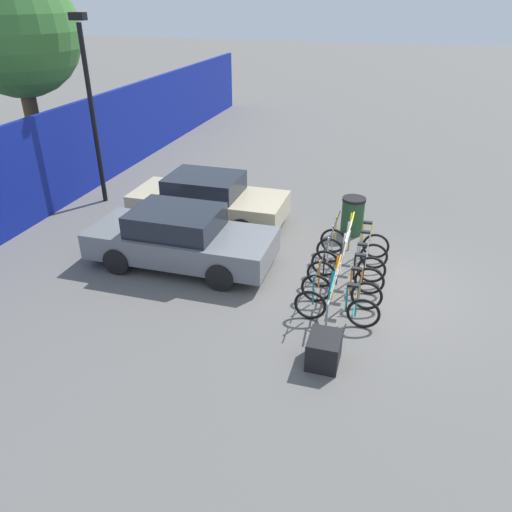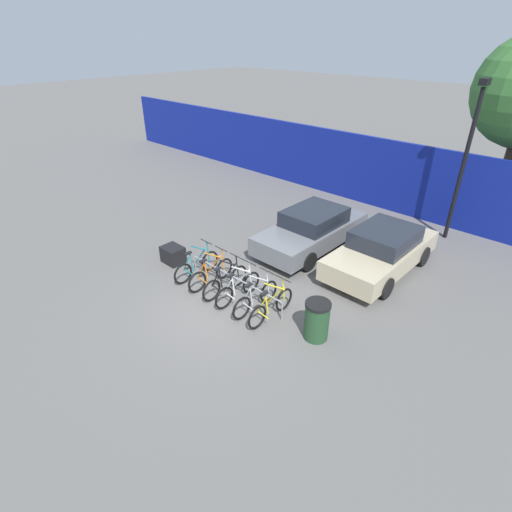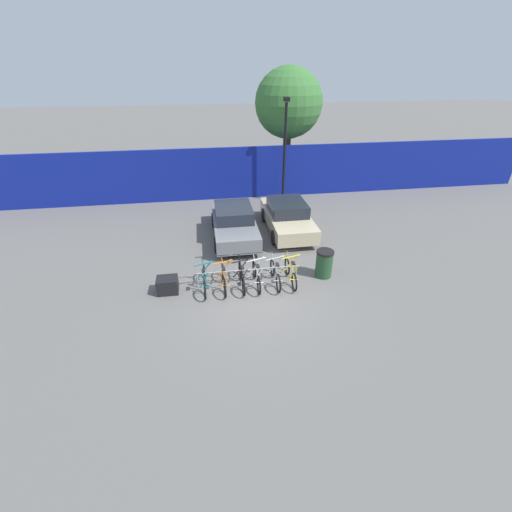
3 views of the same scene
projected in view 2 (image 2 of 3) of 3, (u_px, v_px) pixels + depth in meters
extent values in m
plane|color=#605E5B|center=(222.00, 306.00, 11.01)|extent=(120.00, 120.00, 0.00)
cube|color=navy|center=(392.00, 176.00, 16.33)|extent=(36.00, 0.16, 2.86)
cylinder|color=gray|center=(235.00, 277.00, 11.27)|extent=(3.52, 0.04, 0.04)
cylinder|color=gray|center=(196.00, 264.00, 12.45)|extent=(0.04, 0.04, 0.55)
cylinder|color=gray|center=(282.00, 311.00, 10.35)|extent=(0.04, 0.04, 0.55)
torus|color=black|center=(183.00, 274.00, 11.85)|extent=(0.06, 0.66, 0.66)
torus|color=black|center=(210.00, 261.00, 12.51)|extent=(0.06, 0.66, 0.66)
cylinder|color=#197A7F|center=(200.00, 256.00, 12.12)|extent=(0.60, 0.04, 0.76)
cylinder|color=#197A7F|center=(198.00, 248.00, 11.94)|extent=(0.68, 0.04, 0.16)
cylinder|color=#197A7F|center=(191.00, 262.00, 11.94)|extent=(0.14, 0.04, 0.63)
cylinder|color=#197A7F|center=(186.00, 264.00, 11.80)|extent=(0.32, 0.03, 0.58)
cylinder|color=#197A7F|center=(188.00, 272.00, 11.99)|extent=(0.40, 0.03, 0.08)
cylinder|color=#197A7F|center=(208.00, 252.00, 12.32)|extent=(0.12, 0.04, 0.69)
cylinder|color=black|center=(206.00, 242.00, 12.11)|extent=(0.52, 0.03, 0.03)
cube|color=black|center=(188.00, 253.00, 11.71)|extent=(0.10, 0.22, 0.05)
torus|color=black|center=(197.00, 282.00, 11.45)|extent=(0.06, 0.66, 0.66)
torus|color=black|center=(224.00, 268.00, 12.12)|extent=(0.06, 0.66, 0.66)
cylinder|color=orange|center=(215.00, 264.00, 11.73)|extent=(0.60, 0.04, 0.76)
cylinder|color=orange|center=(213.00, 255.00, 11.54)|extent=(0.68, 0.04, 0.16)
cylinder|color=orange|center=(206.00, 270.00, 11.54)|extent=(0.14, 0.04, 0.63)
cylinder|color=orange|center=(201.00, 272.00, 11.41)|extent=(0.32, 0.03, 0.58)
cylinder|color=orange|center=(203.00, 280.00, 11.59)|extent=(0.40, 0.03, 0.08)
cylinder|color=orange|center=(223.00, 259.00, 11.92)|extent=(0.12, 0.04, 0.69)
cylinder|color=black|center=(221.00, 249.00, 11.72)|extent=(0.52, 0.03, 0.03)
cube|color=black|center=(203.00, 261.00, 11.32)|extent=(0.10, 0.22, 0.05)
torus|color=black|center=(212.00, 291.00, 11.08)|extent=(0.06, 0.66, 0.66)
torus|color=black|center=(238.00, 276.00, 11.75)|extent=(0.06, 0.66, 0.66)
cylinder|color=black|center=(229.00, 271.00, 11.36)|extent=(0.60, 0.04, 0.76)
cylinder|color=black|center=(227.00, 263.00, 11.17)|extent=(0.68, 0.04, 0.16)
cylinder|color=black|center=(220.00, 278.00, 11.17)|extent=(0.14, 0.04, 0.63)
cylinder|color=black|center=(215.00, 280.00, 11.03)|extent=(0.32, 0.03, 0.58)
cylinder|color=black|center=(217.00, 288.00, 11.22)|extent=(0.40, 0.03, 0.08)
cylinder|color=black|center=(237.00, 266.00, 11.55)|extent=(0.12, 0.04, 0.69)
cylinder|color=black|center=(236.00, 256.00, 11.35)|extent=(0.52, 0.03, 0.03)
cube|color=black|center=(217.00, 269.00, 10.95)|extent=(0.10, 0.22, 0.05)
torus|color=black|center=(224.00, 298.00, 10.77)|extent=(0.06, 0.66, 0.66)
torus|color=black|center=(251.00, 282.00, 11.44)|extent=(0.06, 0.66, 0.66)
cylinder|color=silver|center=(242.00, 278.00, 11.05)|extent=(0.60, 0.04, 0.76)
cylinder|color=silver|center=(240.00, 269.00, 10.86)|extent=(0.68, 0.04, 0.16)
cylinder|color=silver|center=(233.00, 285.00, 10.86)|extent=(0.14, 0.04, 0.63)
cylinder|color=silver|center=(228.00, 287.00, 10.73)|extent=(0.32, 0.03, 0.58)
cylinder|color=silver|center=(230.00, 296.00, 10.91)|extent=(0.40, 0.03, 0.08)
cylinder|color=silver|center=(250.00, 273.00, 11.24)|extent=(0.12, 0.04, 0.69)
cylinder|color=black|center=(249.00, 262.00, 11.04)|extent=(0.52, 0.03, 0.03)
cube|color=black|center=(230.00, 276.00, 10.64)|extent=(0.10, 0.22, 0.05)
torus|color=black|center=(242.00, 308.00, 10.37)|extent=(0.06, 0.66, 0.66)
torus|color=black|center=(269.00, 292.00, 11.04)|extent=(0.06, 0.66, 0.66)
cylinder|color=#B7B7BC|center=(260.00, 287.00, 10.65)|extent=(0.60, 0.04, 0.76)
cylinder|color=#B7B7BC|center=(258.00, 278.00, 10.46)|extent=(0.68, 0.04, 0.16)
cylinder|color=#B7B7BC|center=(251.00, 294.00, 10.46)|extent=(0.14, 0.04, 0.63)
cylinder|color=#B7B7BC|center=(246.00, 297.00, 10.33)|extent=(0.32, 0.03, 0.58)
cylinder|color=#B7B7BC|center=(247.00, 306.00, 10.51)|extent=(0.40, 0.03, 0.08)
cylinder|color=#B7B7BC|center=(268.00, 282.00, 10.84)|extent=(0.12, 0.04, 0.69)
cylinder|color=black|center=(267.00, 271.00, 10.64)|extent=(0.52, 0.03, 0.03)
cube|color=black|center=(248.00, 285.00, 10.24)|extent=(0.10, 0.22, 0.05)
torus|color=black|center=(257.00, 317.00, 10.04)|extent=(0.06, 0.66, 0.66)
torus|color=black|center=(284.00, 300.00, 10.71)|extent=(0.06, 0.66, 0.66)
cylinder|color=yellow|center=(275.00, 296.00, 10.32)|extent=(0.60, 0.04, 0.76)
cylinder|color=yellow|center=(274.00, 286.00, 10.13)|extent=(0.68, 0.04, 0.16)
cylinder|color=yellow|center=(267.00, 303.00, 10.13)|extent=(0.14, 0.04, 0.63)
cylinder|color=yellow|center=(261.00, 306.00, 10.00)|extent=(0.32, 0.03, 0.58)
cylinder|color=yellow|center=(263.00, 315.00, 10.18)|extent=(0.40, 0.03, 0.08)
cylinder|color=yellow|center=(283.00, 290.00, 10.51)|extent=(0.12, 0.04, 0.69)
cylinder|color=black|center=(283.00, 279.00, 10.31)|extent=(0.52, 0.03, 0.03)
cube|color=black|center=(264.00, 294.00, 9.91)|extent=(0.10, 0.22, 0.05)
cube|color=slate|center=(311.00, 233.00, 13.71)|extent=(1.80, 4.40, 0.62)
cube|color=#1E232D|center=(314.00, 217.00, 13.50)|extent=(1.58, 2.02, 0.52)
cylinder|color=black|center=(313.00, 221.00, 15.15)|extent=(0.20, 0.64, 0.64)
cylinder|color=black|center=(352.00, 235.00, 14.13)|extent=(0.20, 0.64, 0.64)
cylinder|color=black|center=(268.00, 244.00, 13.53)|extent=(0.20, 0.64, 0.64)
cylinder|color=black|center=(309.00, 261.00, 12.51)|extent=(0.20, 0.64, 0.64)
cube|color=#C1B28E|center=(381.00, 254.00, 12.40)|extent=(1.80, 4.31, 0.62)
cube|color=#1E232D|center=(385.00, 237.00, 12.19)|extent=(1.58, 1.98, 0.52)
cylinder|color=black|center=(375.00, 239.00, 13.82)|extent=(0.20, 0.64, 0.64)
cylinder|color=black|center=(423.00, 256.00, 12.80)|extent=(0.20, 0.64, 0.64)
cylinder|color=black|center=(334.00, 266.00, 12.24)|extent=(0.20, 0.64, 0.64)
cylinder|color=black|center=(386.00, 288.00, 11.22)|extent=(0.20, 0.64, 0.64)
cylinder|color=black|center=(462.00, 169.00, 13.43)|extent=(0.14, 0.14, 5.13)
cube|color=black|center=(485.00, 82.00, 12.10)|extent=(0.24, 0.44, 0.20)
cylinder|color=#234728|center=(317.00, 322.00, 9.67)|extent=(0.60, 0.60, 0.95)
cylinder|color=black|center=(318.00, 304.00, 9.41)|extent=(0.63, 0.63, 0.08)
cube|color=black|center=(173.00, 255.00, 12.98)|extent=(0.70, 0.56, 0.55)
cylinder|color=brown|center=(504.00, 180.00, 15.17)|extent=(0.46, 0.46, 3.38)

